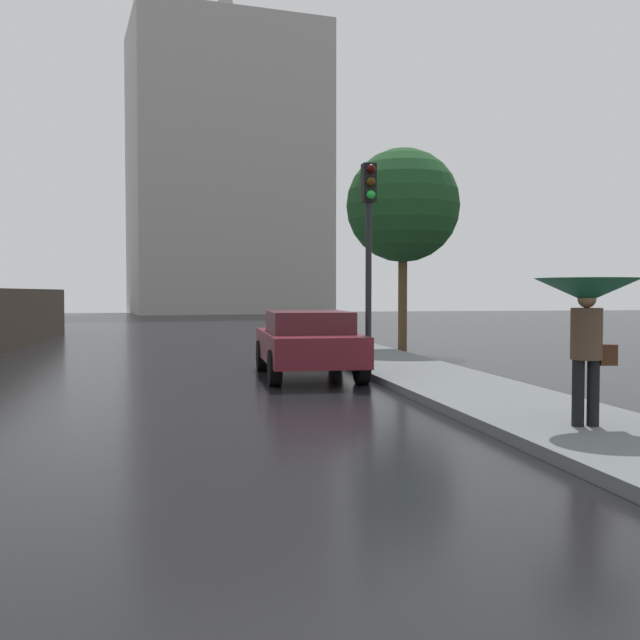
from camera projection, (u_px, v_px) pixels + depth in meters
The scene contains 5 objects.
car_maroon_mid_road at pixel (308, 342), 14.63m from camera, with size 1.90×3.99×1.30m.
pedestrian_with_umbrella_near at pixel (587, 304), 8.45m from camera, with size 1.19×1.19×1.70m.
traffic_light at pixel (369, 227), 14.47m from camera, with size 0.26×0.39×4.06m.
street_tree_near at pixel (403, 206), 20.35m from camera, with size 3.13×3.13×5.64m.
distant_tower at pixel (226, 171), 59.93m from camera, with size 16.48×12.85×27.97m.
Camera 1 is at (0.43, -1.83, 1.69)m, focal length 41.48 mm.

